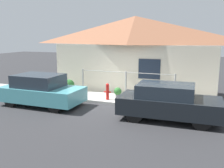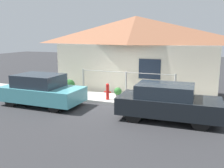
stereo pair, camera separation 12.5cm
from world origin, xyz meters
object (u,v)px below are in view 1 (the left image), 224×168
object	(u,v)px
potted_plant_by_fence	(69,85)
potted_plant_near_hydrant	(118,92)
car_left	(41,90)
car_right	(168,102)
fire_hydrant	(107,91)

from	to	relation	value
potted_plant_by_fence	potted_plant_near_hydrant	bearing A→B (deg)	-3.15
potted_plant_near_hydrant	car_left	bearing A→B (deg)	-143.06
car_left	potted_plant_near_hydrant	world-z (taller)	car_left
car_left	car_right	size ratio (longest dim) A/B	0.99
potted_plant_near_hydrant	potted_plant_by_fence	xyz separation A→B (m)	(-2.78, 0.15, 0.10)
fire_hydrant	potted_plant_by_fence	size ratio (longest dim) A/B	1.13
potted_plant_near_hydrant	potted_plant_by_fence	bearing A→B (deg)	176.85
car_right	potted_plant_by_fence	size ratio (longest dim) A/B	5.42
fire_hydrant	potted_plant_by_fence	distance (m)	2.58
car_left	potted_plant_by_fence	distance (m)	2.30
car_right	fire_hydrant	world-z (taller)	car_right
car_right	potted_plant_by_fence	distance (m)	5.96
car_right	potted_plant_near_hydrant	bearing A→B (deg)	140.20
car_left	potted_plant_by_fence	xyz separation A→B (m)	(0.07, 2.29, -0.19)
car_left	fire_hydrant	world-z (taller)	car_left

